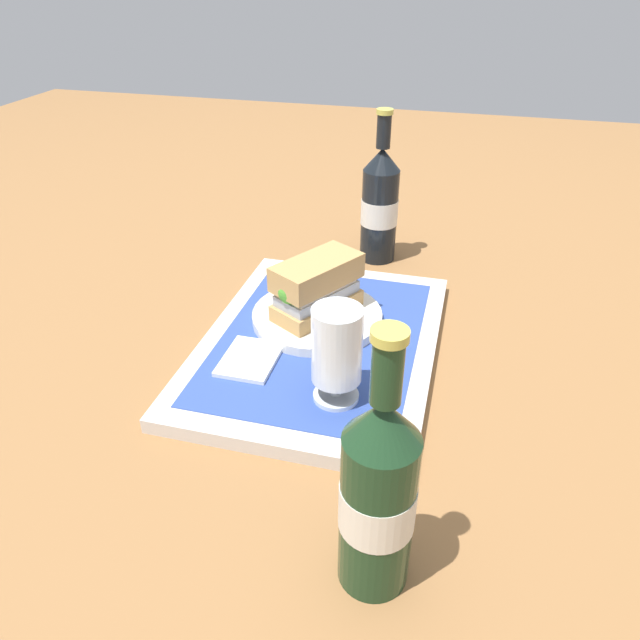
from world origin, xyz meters
name	(u,v)px	position (x,y,z in m)	size (l,w,h in m)	color
ground_plane	(320,350)	(0.00, 0.00, 0.00)	(3.00, 3.00, 0.00)	olive
tray	(320,344)	(0.00, 0.00, 0.01)	(0.44, 0.32, 0.02)	silver
placemat	(320,338)	(0.00, 0.00, 0.02)	(0.38, 0.27, 0.00)	#2D4793
plate	(317,316)	(-0.04, -0.02, 0.03)	(0.19, 0.19, 0.01)	silver
sandwich	(315,287)	(-0.04, -0.02, 0.08)	(0.14, 0.12, 0.08)	tan
beer_glass	(337,351)	(0.12, 0.05, 0.09)	(0.06, 0.06, 0.12)	silver
napkin_folded	(250,359)	(0.08, -0.08, 0.02)	(0.09, 0.07, 0.01)	white
beer_bottle	(378,494)	(0.33, 0.14, 0.10)	(0.07, 0.07, 0.27)	#19381E
second_bottle	(380,204)	(-0.31, 0.03, 0.10)	(0.07, 0.07, 0.27)	black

